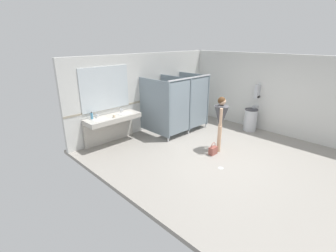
{
  "coord_description": "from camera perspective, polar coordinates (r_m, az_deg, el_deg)",
  "views": [
    {
      "loc": [
        -5.4,
        -3.37,
        3.07
      ],
      "look_at": [
        -1.62,
        0.5,
        1.13
      ],
      "focal_mm": 26.22,
      "sensor_mm": 36.0,
      "label": 1
    }
  ],
  "objects": [
    {
      "name": "wall_back_tile_band",
      "position": [
        8.66,
        -4.38,
        6.13
      ],
      "size": [
        6.07,
        0.01,
        0.06
      ],
      "primitive_type": "cube",
      "color": "#9E937F",
      "rests_on": "wall_back"
    },
    {
      "name": "bathroom_stalls",
      "position": [
        8.39,
        2.62,
        5.43
      ],
      "size": [
        2.0,
        1.41,
        1.92
      ],
      "color": "gray",
      "rests_on": "ground_plane"
    },
    {
      "name": "trash_bin",
      "position": [
        9.04,
        18.61,
        1.38
      ],
      "size": [
        0.44,
        0.44,
        0.78
      ],
      "color": "#B7BABF",
      "rests_on": "ground_plane"
    },
    {
      "name": "ground_plane",
      "position": [
        7.09,
        12.33,
        -6.92
      ],
      "size": [
        6.07,
        6.78,
        0.1
      ],
      "primitive_type": "cube",
      "color": "gray"
    },
    {
      "name": "paper_cup",
      "position": [
        7.36,
        -12.44,
        2.27
      ],
      "size": [
        0.07,
        0.07,
        0.08
      ],
      "primitive_type": "cylinder",
      "color": "beige",
      "rests_on": "vanity_counter"
    },
    {
      "name": "mirror_panel",
      "position": [
        7.57,
        -14.4,
        8.44
      ],
      "size": [
        1.6,
        0.02,
        1.28
      ],
      "primitive_type": "cube",
      "color": "silver",
      "rests_on": "wall_back"
    },
    {
      "name": "wall_back",
      "position": [
        8.65,
        -4.7,
        7.87
      ],
      "size": [
        6.07,
        0.12,
        2.62
      ],
      "primitive_type": "cube",
      "color": "silver",
      "rests_on": "ground_plane"
    },
    {
      "name": "floor_drain_cover",
      "position": [
        6.38,
        12.18,
        -9.51
      ],
      "size": [
        0.14,
        0.14,
        0.01
      ],
      "primitive_type": "cylinder",
      "color": "#B7BABF",
      "rests_on": "ground_plane"
    },
    {
      "name": "person_standing",
      "position": [
        6.98,
        12.17,
        1.91
      ],
      "size": [
        0.55,
        0.55,
        1.58
      ],
      "color": "#DBAD89",
      "rests_on": "ground_plane"
    },
    {
      "name": "vanity_counter",
      "position": [
        7.65,
        -12.94,
        0.75
      ],
      "size": [
        1.7,
        0.59,
        1.0
      ],
      "color": "#B2ADA3",
      "rests_on": "ground_plane"
    },
    {
      "name": "wall_side_right",
      "position": [
        9.03,
        22.96,
        6.89
      ],
      "size": [
        0.12,
        6.78,
        2.62
      ],
      "primitive_type": "cube",
      "color": "silver",
      "rests_on": "ground_plane"
    },
    {
      "name": "paper_towel_dispenser_lower",
      "position": [
        9.25,
        19.64,
        3.13
      ],
      "size": [
        0.34,
        0.13,
        0.47
      ],
      "color": "#B7BABF",
      "rests_on": "wall_side_right"
    },
    {
      "name": "paper_towel_dispenser_upper",
      "position": [
        9.08,
        20.18,
        7.57
      ],
      "size": [
        0.31,
        0.13,
        0.48
      ],
      "color": "#B7BABF",
      "rests_on": "wall_side_right"
    },
    {
      "name": "soap_dispenser",
      "position": [
        7.36,
        -17.3,
        2.25
      ],
      "size": [
        0.07,
        0.07,
        0.21
      ],
      "color": "teal",
      "rests_on": "vanity_counter"
    },
    {
      "name": "handbag",
      "position": [
        7.0,
        10.42,
        -5.57
      ],
      "size": [
        0.25,
        0.14,
        0.36
      ],
      "color": "#934C42",
      "rests_on": "ground_plane"
    }
  ]
}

